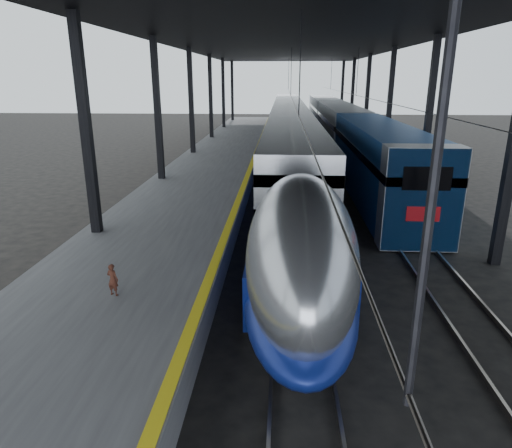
{
  "coord_description": "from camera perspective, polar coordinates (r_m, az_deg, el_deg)",
  "views": [
    {
      "loc": [
        1.45,
        -11.65,
        6.78
      ],
      "look_at": [
        0.58,
        3.18,
        2.0
      ],
      "focal_mm": 32.0,
      "sensor_mm": 36.0,
      "label": 1
    }
  ],
  "objects": [
    {
      "name": "yellow_strip",
      "position": [
        32.25,
        -0.54,
        7.51
      ],
      "size": [
        0.3,
        80.0,
        0.01
      ],
      "primitive_type": "cube",
      "color": "yellow",
      "rests_on": "platform"
    },
    {
      "name": "ground",
      "position": [
        13.56,
        -3.33,
        -12.2
      ],
      "size": [
        160.0,
        160.0,
        0.0
      ],
      "primitive_type": "plane",
      "color": "black",
      "rests_on": "ground"
    },
    {
      "name": "child",
      "position": [
        13.28,
        -17.47,
        -6.64
      ],
      "size": [
        0.39,
        0.31,
        0.93
      ],
      "primitive_type": "imported",
      "rotation": [
        0.0,
        0.0,
        2.84
      ],
      "color": "#462217",
      "rests_on": "platform"
    },
    {
      "name": "rails",
      "position": [
        32.5,
        8.7,
        5.72
      ],
      "size": [
        6.52,
        80.0,
        0.16
      ],
      "color": "slate",
      "rests_on": "ground"
    },
    {
      "name": "platform",
      "position": [
        32.65,
        -5.48,
        6.65
      ],
      "size": [
        6.0,
        80.0,
        1.0
      ],
      "primitive_type": "cube",
      "color": "#4C4C4F",
      "rests_on": "ground"
    },
    {
      "name": "tgv_train",
      "position": [
        39.45,
        4.19,
        10.9
      ],
      "size": [
        3.07,
        65.2,
        4.41
      ],
      "color": "#ACAEB3",
      "rests_on": "ground"
    },
    {
      "name": "second_train",
      "position": [
        45.39,
        10.57,
        11.69
      ],
      "size": [
        3.1,
        56.05,
        4.26
      ],
      "color": "navy",
      "rests_on": "ground"
    },
    {
      "name": "canopy",
      "position": [
        31.74,
        4.47,
        21.99
      ],
      "size": [
        18.0,
        75.0,
        9.47
      ],
      "color": "black",
      "rests_on": "ground"
    }
  ]
}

